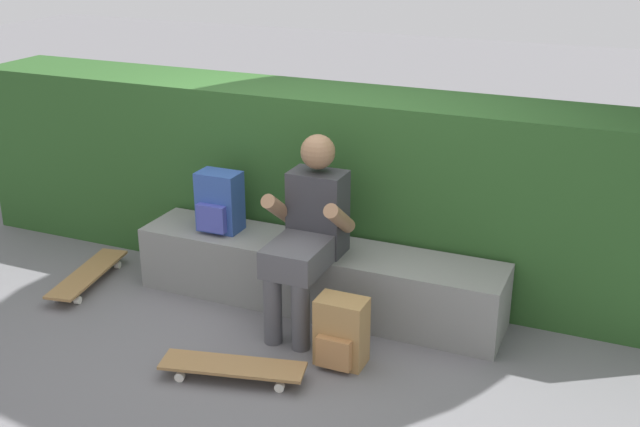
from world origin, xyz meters
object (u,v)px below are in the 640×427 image
(backpack_on_bench, at_px, (219,203))
(backpack_on_ground, at_px, (341,333))
(skateboard_near_person, at_px, (233,367))
(bench_main, at_px, (317,276))
(skateboard_beside_bench, at_px, (88,274))
(person_skater, at_px, (308,229))

(backpack_on_bench, bearing_deg, backpack_on_ground, -27.61)
(backpack_on_ground, bearing_deg, skateboard_near_person, -141.40)
(bench_main, bearing_deg, skateboard_near_person, -94.61)
(bench_main, height_order, skateboard_beside_bench, bench_main)
(skateboard_near_person, relative_size, backpack_on_ground, 2.06)
(bench_main, xyz_separation_m, skateboard_beside_bench, (-1.57, -0.34, -0.14))
(person_skater, bearing_deg, backpack_on_ground, -45.62)
(skateboard_beside_bench, bearing_deg, backpack_on_ground, -7.01)
(person_skater, xyz_separation_m, skateboard_near_person, (-0.12, -0.76, -0.55))
(bench_main, distance_m, skateboard_near_person, 0.98)
(person_skater, bearing_deg, skateboard_beside_bench, -175.33)
(bench_main, relative_size, skateboard_beside_bench, 2.93)
(bench_main, xyz_separation_m, person_skater, (0.04, -0.21, 0.41))
(bench_main, xyz_separation_m, skateboard_near_person, (-0.08, -0.97, -0.14))
(backpack_on_ground, bearing_deg, skateboard_beside_bench, 172.99)
(skateboard_near_person, height_order, backpack_on_bench, backpack_on_bench)
(skateboard_near_person, bearing_deg, backpack_on_bench, 122.75)
(skateboard_near_person, bearing_deg, backpack_on_ground, 38.60)
(person_skater, distance_m, backpack_on_ground, 0.68)
(skateboard_near_person, relative_size, skateboard_beside_bench, 1.00)
(skateboard_near_person, xyz_separation_m, backpack_on_bench, (-0.62, 0.96, 0.54))
(bench_main, relative_size, backpack_on_ground, 6.02)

